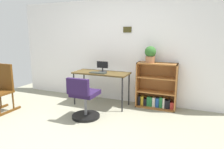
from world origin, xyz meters
TOP-DOWN VIEW (x-y plane):
  - ground_plane at (0.00, 0.00)m, footprint 6.24×6.24m
  - wall_back at (0.00, 2.15)m, footprint 5.20×0.12m
  - desk at (-0.21, 1.65)m, footprint 1.20×0.51m
  - monitor at (-0.21, 1.70)m, footprint 0.25×0.18m
  - keyboard at (-0.23, 1.52)m, footprint 0.36×0.14m
  - office_chair at (-0.19, 0.85)m, footprint 0.52×0.55m
  - rocking_chair at (-1.90, 0.57)m, footprint 0.42×0.64m
  - bookshelf_low at (0.93, 1.96)m, footprint 0.82×0.30m
  - potted_plant_on_shelf at (0.78, 1.90)m, footprint 0.23×0.23m

SIDE VIEW (x-z plane):
  - ground_plane at x=0.00m, z-range 0.00..0.00m
  - office_chair at x=-0.19m, z-range -0.05..0.74m
  - bookshelf_low at x=0.93m, z-range -0.07..0.89m
  - rocking_chair at x=-1.90m, z-range 0.00..0.95m
  - desk at x=-0.21m, z-range 0.31..1.04m
  - keyboard at x=-0.23m, z-range 0.73..0.75m
  - monitor at x=-0.21m, z-range 0.72..0.95m
  - potted_plant_on_shelf at x=0.78m, z-range 0.97..1.31m
  - wall_back at x=0.00m, z-range 0.00..2.30m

